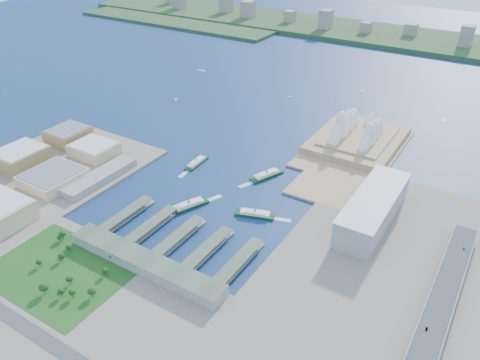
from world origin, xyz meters
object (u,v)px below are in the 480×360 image
Objects in this scene: car_b at (427,329)px; toaster_building at (373,209)px; ferry_c at (189,204)px; ferry_b at (267,174)px; ferry_a at (196,162)px; car_c at (464,248)px; ferry_d at (255,213)px; opera_house at (360,126)px.

toaster_building is at bearing -56.46° from car_b.
toaster_building is 2.89× the size of ferry_c.
ferry_b is at bearing -87.97° from ferry_c.
ferry_a is 10.04× the size of car_c.
ferry_d is at bearing -20.69° from car_b.
car_c is at bearing -142.57° from ferry_c.
ferry_b is 99.53m from ferry_d.
ferry_b is at bearing -113.53° from opera_house.
opera_house is at bearing 88.64° from ferry_b.
car_b is at bearing -24.99° from ferry_a.
ferry_c is at bearing -89.32° from ferry_b.
ferry_b is 131.37m from ferry_c.
opera_house reaches higher than ferry_a.
car_c is at bearing -5.10° from ferry_a.
ferry_a is 115.15m from ferry_c.
ferry_b is at bearing -34.16° from car_b.
car_c reaches higher than ferry_b.
car_b is at bearing -61.54° from opera_house.
car_c is (199.00, -214.49, -16.45)m from opera_house.
opera_house reaches higher than ferry_b.
car_b reaches higher than ferry_d.
ferry_a is 0.91× the size of ferry_c.
car_b reaches higher than ferry_b.
car_c is at bearing 13.35° from ferry_b.
ferry_c reaches higher than ferry_d.
ferry_a is (-183.70, -196.32, -27.41)m from opera_house.
opera_house is 37.20× the size of car_c.
ferry_c is at bearing 13.90° from car_c.
car_c is at bearing -93.32° from car_b.
ferry_d is 247.07m from car_b.
opera_house is at bearing -47.15° from car_c.
toaster_building reaches higher than car_c.
ferry_d reaches higher than ferry_a.
ferry_d is 11.75× the size of car_b.
opera_house reaches higher than toaster_building.
toaster_building is at bearing -82.02° from ferry_d.
opera_house is 320.01m from ferry_c.
toaster_building is (90.00, -200.00, -11.50)m from opera_house.
car_b is 0.89× the size of car_c.
toaster_building is 167.97m from ferry_b.
opera_house is at bearing -61.54° from car_b.
ferry_d is (34.98, -93.19, -0.27)m from ferry_b.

